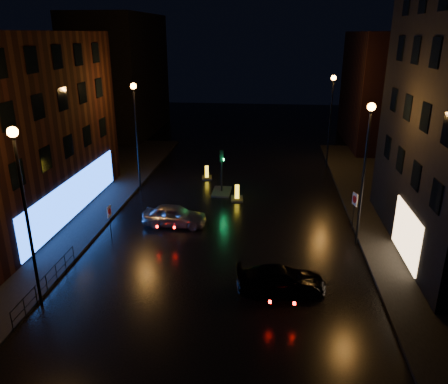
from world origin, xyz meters
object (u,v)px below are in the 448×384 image
at_px(dark_sedan, 281,280).
at_px(bollard_near, 237,196).
at_px(silver_hatchback, 175,215).
at_px(road_sign_left, 109,214).
at_px(traffic_signal, 222,186).
at_px(road_sign_right, 355,202).
at_px(bollard_far, 207,176).

distance_m(dark_sedan, bollard_near, 12.56).
distance_m(silver_hatchback, road_sign_left, 4.22).
bearing_deg(road_sign_left, silver_hatchback, 34.51).
xyz_separation_m(traffic_signal, road_sign_right, (9.10, -5.93, 1.35)).
height_order(traffic_signal, bollard_far, traffic_signal).
relative_size(traffic_signal, bollard_far, 2.47).
relative_size(silver_hatchback, dark_sedan, 0.95).
xyz_separation_m(road_sign_left, road_sign_right, (14.95, 2.83, 0.30)).
relative_size(traffic_signal, bollard_near, 2.44).
relative_size(dark_sedan, bollard_near, 3.08).
height_order(dark_sedan, road_sign_left, road_sign_left).
bearing_deg(road_sign_right, traffic_signal, -50.76).
xyz_separation_m(silver_hatchback, road_sign_right, (11.44, 0.64, 1.15)).
bearing_deg(silver_hatchback, traffic_signal, -18.69).
distance_m(silver_hatchback, dark_sedan, 9.78).
bearing_deg(bollard_far, dark_sedan, -79.12).
distance_m(traffic_signal, bollard_near, 1.99).
distance_m(traffic_signal, road_sign_left, 10.59).
relative_size(bollard_near, bollard_far, 1.01).
distance_m(traffic_signal, silver_hatchback, 6.98).
relative_size(traffic_signal, dark_sedan, 0.79).
relative_size(bollard_near, road_sign_left, 0.68).
bearing_deg(bollard_far, road_sign_right, -49.77).
bearing_deg(traffic_signal, road_sign_left, -123.76).
height_order(bollard_near, bollard_far, bollard_near).
distance_m(dark_sedan, road_sign_right, 9.07).
relative_size(dark_sedan, bollard_far, 3.12).
xyz_separation_m(silver_hatchback, dark_sedan, (6.79, -7.04, -0.07)).
distance_m(road_sign_left, road_sign_right, 15.22).
bearing_deg(dark_sedan, bollard_far, 12.39).
distance_m(dark_sedan, road_sign_left, 11.43).
bearing_deg(bollard_far, road_sign_left, -117.92).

